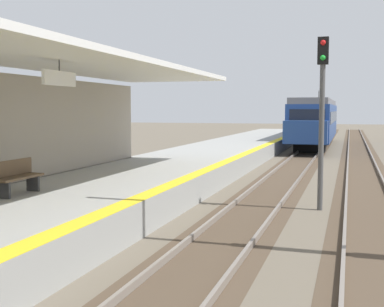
{
  "coord_description": "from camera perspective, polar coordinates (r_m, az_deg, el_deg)",
  "views": [
    {
      "loc": [
        4.64,
        -0.97,
        3.06
      ],
      "look_at": [
        1.36,
        9.52,
        2.1
      ],
      "focal_mm": 47.32,
      "sensor_mm": 36.0,
      "label": 1
    }
  ],
  "objects": [
    {
      "name": "platform_bench",
      "position": [
        13.59,
        -19.2,
        -2.41
      ],
      "size": [
        0.45,
        1.6,
        0.88
      ],
      "color": "brown",
      "rests_on": "station_platform"
    },
    {
      "name": "approaching_train",
      "position": [
        43.09,
        13.74,
        3.66
      ],
      "size": [
        2.93,
        19.6,
        4.76
      ],
      "color": "navy",
      "rests_on": "ground"
    },
    {
      "name": "track_pair_nearest_platform",
      "position": [
        21.36,
        9.83,
        -3.2
      ],
      "size": [
        2.34,
        120.0,
        0.16
      ],
      "color": "#4C3D2D",
      "rests_on": "ground"
    },
    {
      "name": "rail_signal_post",
      "position": [
        15.7,
        14.44,
        5.32
      ],
      "size": [
        0.32,
        0.34,
        5.2
      ],
      "color": "#4C4C4C",
      "rests_on": "ground"
    },
    {
      "name": "station_platform",
      "position": [
        18.59,
        -5.41,
        -3.11
      ],
      "size": [
        5.0,
        80.0,
        0.91
      ],
      "color": "#999993",
      "rests_on": "ground"
    },
    {
      "name": "track_pair_middle",
      "position": [
        21.19,
        19.0,
        -3.46
      ],
      "size": [
        2.34,
        120.0,
        0.16
      ],
      "color": "#4C3D2D",
      "rests_on": "ground"
    }
  ]
}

